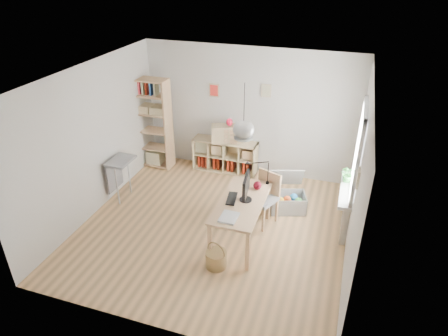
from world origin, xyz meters
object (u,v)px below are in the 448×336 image
(storage_chest, at_px, (288,198))
(tall_bookshelf, at_px, (152,120))
(drawer_chest, at_px, (227,133))
(chair, at_px, (264,195))
(desk, at_px, (242,206))
(monitor, at_px, (246,187))
(cube_shelf, at_px, (225,157))

(storage_chest, bearing_deg, tall_bookshelf, 148.08)
(drawer_chest, bearing_deg, chair, -71.26)
(desk, relative_size, monitor, 2.92)
(cube_shelf, xyz_separation_m, storage_chest, (1.61, -1.07, -0.08))
(monitor, bearing_deg, drawer_chest, 108.76)
(cube_shelf, relative_size, storage_chest, 1.57)
(desk, height_order, storage_chest, desk)
(desk, relative_size, cube_shelf, 1.07)
(desk, distance_m, chair, 0.67)
(chair, bearing_deg, tall_bookshelf, 178.01)
(desk, height_order, drawer_chest, drawer_chest)
(cube_shelf, xyz_separation_m, chair, (1.25, -1.61, 0.24))
(chair, bearing_deg, desk, -87.25)
(drawer_chest, bearing_deg, cube_shelf, 124.58)
(desk, xyz_separation_m, tall_bookshelf, (-2.59, 1.95, 0.43))
(cube_shelf, relative_size, chair, 1.48)
(monitor, bearing_deg, cube_shelf, 109.51)
(storage_chest, relative_size, monitor, 1.73)
(drawer_chest, bearing_deg, tall_bookshelf, 169.79)
(desk, distance_m, drawer_chest, 2.41)
(tall_bookshelf, relative_size, chair, 2.11)
(tall_bookshelf, height_order, chair, tall_bookshelf)
(tall_bookshelf, relative_size, monitor, 3.89)
(storage_chest, bearing_deg, cube_shelf, 128.34)
(cube_shelf, bearing_deg, tall_bookshelf, -169.81)
(cube_shelf, height_order, drawer_chest, drawer_chest)
(storage_chest, distance_m, drawer_chest, 1.98)
(tall_bookshelf, bearing_deg, cube_shelf, 10.19)
(desk, distance_m, tall_bookshelf, 3.27)
(desk, height_order, cube_shelf, desk)
(storage_chest, bearing_deg, monitor, -133.61)
(storage_chest, xyz_separation_m, drawer_chest, (-1.55, 1.03, 0.68))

